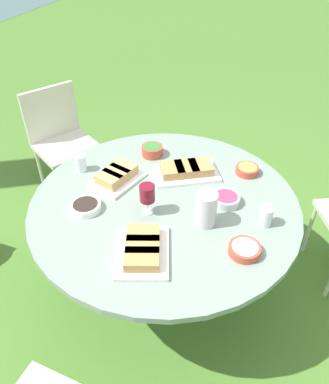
# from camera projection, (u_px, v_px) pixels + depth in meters

# --- Properties ---
(ground_plane) EXTENTS (40.00, 40.00, 0.00)m
(ground_plane) POSITION_uv_depth(u_px,v_px,m) (165.00, 282.00, 2.51)
(ground_plane) COLOR #4C7A2D
(dining_table) EXTENTS (1.48, 1.48, 0.72)m
(dining_table) POSITION_uv_depth(u_px,v_px,m) (165.00, 211.00, 2.11)
(dining_table) COLOR #4C4C51
(dining_table) RESTS_ON ground_plane
(chair_near_left) EXTENTS (0.59, 0.59, 0.89)m
(chair_near_left) POSITION_uv_depth(u_px,v_px,m) (60.00, 135.00, 3.00)
(chair_near_left) COLOR beige
(chair_near_left) RESTS_ON ground_plane
(water_pitcher) EXTENTS (0.12, 0.11, 0.19)m
(water_pitcher) POSITION_uv_depth(u_px,v_px,m) (206.00, 209.00, 1.87)
(water_pitcher) COLOR silver
(water_pitcher) RESTS_ON dining_table
(wine_glass) EXTENTS (0.08, 0.08, 0.17)m
(wine_glass) POSITION_uv_depth(u_px,v_px,m) (147.00, 194.00, 1.91)
(wine_glass) COLOR silver
(wine_glass) RESTS_ON dining_table
(platter_bread_main) EXTENTS (0.38, 0.44, 0.07)m
(platter_bread_main) POSITION_uv_depth(u_px,v_px,m) (186.00, 171.00, 2.23)
(platter_bread_main) COLOR white
(platter_bread_main) RESTS_ON dining_table
(platter_charcuterie) EXTENTS (0.34, 0.28, 0.08)m
(platter_charcuterie) POSITION_uv_depth(u_px,v_px,m) (117.00, 176.00, 2.18)
(platter_charcuterie) COLOR white
(platter_charcuterie) RESTS_ON dining_table
(platter_sandwich_side) EXTENTS (0.40, 0.34, 0.07)m
(platter_sandwich_side) POSITION_uv_depth(u_px,v_px,m) (143.00, 249.00, 1.74)
(platter_sandwich_side) COLOR white
(platter_sandwich_side) RESTS_ON dining_table
(bowl_fries) EXTENTS (0.14, 0.14, 0.05)m
(bowl_fries) POSITION_uv_depth(u_px,v_px,m) (247.00, 170.00, 2.25)
(bowl_fries) COLOR #B74733
(bowl_fries) RESTS_ON dining_table
(bowl_salad) EXTENTS (0.14, 0.14, 0.07)m
(bowl_salad) POSITION_uv_depth(u_px,v_px,m) (152.00, 150.00, 2.40)
(bowl_salad) COLOR #B74733
(bowl_salad) RESTS_ON dining_table
(bowl_olives) EXTENTS (0.16, 0.16, 0.04)m
(bowl_olives) POSITION_uv_depth(u_px,v_px,m) (86.00, 206.00, 2.00)
(bowl_olives) COLOR white
(bowl_olives) RESTS_ON dining_table
(bowl_dip_red) EXTENTS (0.15, 0.15, 0.05)m
(bowl_dip_red) POSITION_uv_depth(u_px,v_px,m) (226.00, 199.00, 2.03)
(bowl_dip_red) COLOR silver
(bowl_dip_red) RESTS_ON dining_table
(bowl_dip_cream) EXTENTS (0.15, 0.15, 0.04)m
(bowl_dip_cream) POSITION_uv_depth(u_px,v_px,m) (245.00, 249.00, 1.75)
(bowl_dip_cream) COLOR #B74733
(bowl_dip_cream) RESTS_ON dining_table
(cup_water_near) EXTENTS (0.07, 0.07, 0.11)m
(cup_water_near) POSITION_uv_depth(u_px,v_px,m) (266.00, 216.00, 1.89)
(cup_water_near) COLOR silver
(cup_water_near) RESTS_ON dining_table
(cup_water_far) EXTENTS (0.07, 0.07, 0.10)m
(cup_water_far) POSITION_uv_depth(u_px,v_px,m) (81.00, 163.00, 2.26)
(cup_water_far) COLOR silver
(cup_water_far) RESTS_ON dining_table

